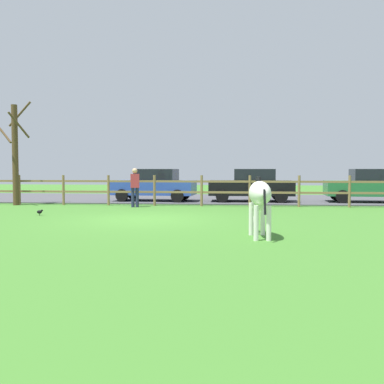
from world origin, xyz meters
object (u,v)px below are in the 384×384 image
at_px(parked_car_black, 252,185).
at_px(crow_on_grass, 40,212).
at_px(parked_car_blue, 155,185).
at_px(parked_car_green, 370,185).
at_px(bare_tree, 15,152).
at_px(visitor_near_fence, 135,186).
at_px(zebra, 259,198).

bearing_deg(parked_car_black, crow_on_grass, -139.02).
relative_size(parked_car_black, parked_car_blue, 0.98).
height_order(parked_car_black, parked_car_blue, same).
xyz_separation_m(parked_car_black, parked_car_blue, (-4.73, -0.07, 0.00)).
height_order(parked_car_blue, parked_car_green, same).
bearing_deg(bare_tree, crow_on_grass, -52.63).
bearing_deg(visitor_near_fence, parked_car_black, 31.84).
xyz_separation_m(bare_tree, visitor_near_fence, (5.51, -0.48, -1.46)).
bearing_deg(visitor_near_fence, parked_car_blue, 85.01).
distance_m(zebra, parked_car_blue, 11.31).
height_order(bare_tree, zebra, bare_tree).
height_order(zebra, visitor_near_fence, visitor_near_fence).
relative_size(parked_car_blue, visitor_near_fence, 2.51).
bearing_deg(crow_on_grass, zebra, -28.61).
bearing_deg(parked_car_blue, parked_car_black, 0.87).
height_order(parked_car_black, parked_car_green, same).
relative_size(bare_tree, crow_on_grass, 21.67).
bearing_deg(bare_tree, parked_car_green, 9.50).
height_order(bare_tree, parked_car_green, bare_tree).
distance_m(bare_tree, parked_car_green, 16.32).
bearing_deg(parked_car_green, bare_tree, -170.50).
relative_size(zebra, crow_on_grass, 9.00).
xyz_separation_m(crow_on_grass, visitor_near_fence, (2.52, 3.43, 0.78)).
bearing_deg(parked_car_black, zebra, -91.57).
distance_m(parked_car_green, visitor_near_fence, 10.99).
bearing_deg(bare_tree, zebra, -37.54).
relative_size(parked_car_black, visitor_near_fence, 2.45).
bearing_deg(parked_car_green, parked_car_blue, -179.27).
bearing_deg(parked_car_black, parked_car_blue, -179.13).
xyz_separation_m(parked_car_blue, visitor_near_fence, (-0.26, -3.03, 0.06)).
distance_m(bare_tree, parked_car_blue, 6.49).
relative_size(bare_tree, parked_car_green, 1.13).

